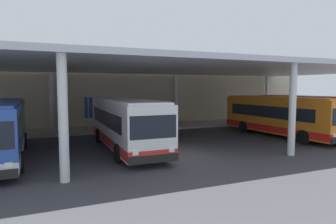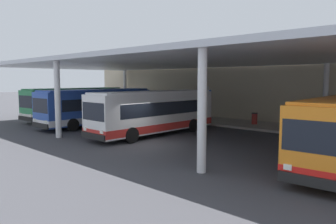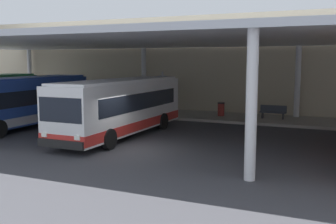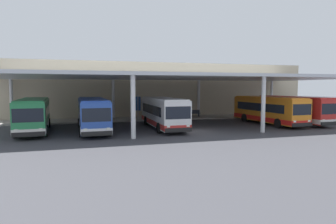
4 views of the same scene
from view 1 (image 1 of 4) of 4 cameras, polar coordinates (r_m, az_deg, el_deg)
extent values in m
plane|color=#3D3D42|center=(17.05, 1.48, -8.43)|extent=(200.00, 200.00, 0.00)
cube|color=#A39E93|center=(27.98, -8.59, -3.10)|extent=(42.00, 4.50, 0.18)
cube|color=#C1B293|center=(30.87, -10.20, 4.71)|extent=(48.00, 1.60, 7.81)
cube|color=silver|center=(21.77, -4.59, 8.72)|extent=(40.00, 17.00, 0.30)
cylinder|color=silver|center=(12.68, -19.63, -1.24)|extent=(0.40, 0.40, 5.25)
cylinder|color=silver|center=(28.63, -21.60, 1.89)|extent=(0.40, 0.40, 5.25)
cylinder|color=silver|center=(18.19, 22.93, 0.40)|extent=(0.40, 0.40, 5.25)
cylinder|color=silver|center=(31.46, 1.48, 2.45)|extent=(0.40, 0.40, 5.25)
cylinder|color=silver|center=(38.27, 18.55, 2.62)|extent=(0.40, 0.40, 5.25)
cube|color=white|center=(13.10, -28.47, -9.01)|extent=(0.28, 0.09, 0.20)
cylinder|color=black|center=(15.12, -26.65, -8.70)|extent=(0.31, 1.01, 1.00)
cylinder|color=black|center=(21.09, -26.07, -4.98)|extent=(0.31, 1.01, 1.00)
cube|color=white|center=(18.72, -8.21, -2.01)|extent=(2.58, 10.42, 2.70)
cube|color=red|center=(18.86, -8.18, -5.03)|extent=(2.60, 10.44, 0.50)
cube|color=black|center=(18.83, -8.34, -1.05)|extent=(2.61, 8.55, 0.90)
cube|color=black|center=(13.78, -2.87, -2.92)|extent=(2.30, 0.14, 1.10)
cube|color=black|center=(13.98, -2.72, -9.07)|extent=(2.45, 0.18, 0.36)
cube|color=white|center=(18.60, -8.27, 2.31)|extent=(2.38, 10.00, 0.12)
cube|color=yellow|center=(13.73, -2.93, 0.49)|extent=(1.75, 0.13, 0.28)
cube|color=white|center=(13.64, -6.33, -7.93)|extent=(0.28, 0.08, 0.20)
cube|color=white|center=(14.23, 0.70, -7.37)|extent=(0.28, 0.08, 0.20)
cylinder|color=black|center=(15.54, -9.58, -7.91)|extent=(0.29, 1.00, 1.00)
cylinder|color=black|center=(16.25, -1.07, -7.28)|extent=(0.29, 1.00, 1.00)
cylinder|color=black|center=(21.41, -13.28, -4.48)|extent=(0.29, 1.00, 1.00)
cylinder|color=black|center=(21.93, -6.94, -4.17)|extent=(0.29, 1.00, 1.00)
cube|color=orange|center=(25.10, 20.89, -0.56)|extent=(3.04, 10.52, 2.70)
cube|color=red|center=(25.21, 20.82, -2.82)|extent=(3.06, 10.54, 0.50)
cube|color=black|center=(25.18, 20.66, 0.15)|extent=(2.98, 8.65, 0.90)
cube|color=orange|center=(25.02, 20.98, 2.66)|extent=(2.82, 10.09, 0.12)
cube|color=white|center=(21.24, 29.52, -3.95)|extent=(0.28, 0.09, 0.20)
cylinder|color=black|center=(22.22, 24.72, -4.45)|extent=(0.33, 1.01, 1.00)
cylinder|color=black|center=(24.16, 28.41, -3.88)|extent=(0.33, 1.01, 1.00)
cylinder|color=black|center=(26.44, 14.45, -2.76)|extent=(0.33, 1.01, 1.00)
cylinder|color=black|center=(28.08, 18.26, -2.42)|extent=(0.33, 1.01, 1.00)
cube|color=red|center=(27.67, 26.09, -0.27)|extent=(3.04, 10.52, 2.70)
cube|color=white|center=(27.76, 26.01, -2.32)|extent=(3.06, 10.54, 0.50)
cube|color=black|center=(27.73, 25.87, 0.37)|extent=(2.98, 8.65, 0.90)
cube|color=red|center=(27.59, 26.19, 2.65)|extent=(2.81, 10.09, 0.12)
cylinder|color=black|center=(28.72, 19.99, -2.31)|extent=(0.33, 1.01, 1.00)
cylinder|color=black|center=(30.52, 23.18, -2.00)|extent=(0.33, 1.01, 1.00)
cube|color=#383D47|center=(29.46, 0.43, -1.60)|extent=(1.80, 0.44, 0.08)
cube|color=#383D47|center=(29.61, 0.28, -1.08)|extent=(1.80, 0.06, 0.44)
cube|color=#2D2D33|center=(29.21, -0.83, -2.09)|extent=(0.10, 0.36, 0.45)
cube|color=#2D2D33|center=(29.77, 1.67, -1.97)|extent=(0.10, 0.36, 0.45)
cylinder|color=maroon|center=(28.21, -6.57, -1.91)|extent=(0.48, 0.48, 0.90)
cylinder|color=black|center=(28.16, -6.58, -0.92)|extent=(0.52, 0.52, 0.08)
cylinder|color=#B2B2B7|center=(26.38, -15.14, 0.00)|extent=(0.12, 0.12, 3.20)
cube|color=#285199|center=(26.33, -15.15, 0.83)|extent=(0.70, 0.04, 1.80)
camera|label=2|loc=(21.26, 62.05, 2.32)|focal=34.16mm
camera|label=3|loc=(15.83, 70.19, 2.63)|focal=41.95mm
camera|label=4|loc=(11.90, 172.93, -2.92)|focal=31.52mm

